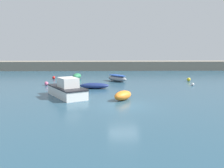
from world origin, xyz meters
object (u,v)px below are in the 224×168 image
object	(u,v)px
mooring_buoy_red	(54,78)
mooring_buoy_white	(193,84)
fishing_dinghy_green	(77,76)
rowboat_with_red_cover	(117,78)
mooring_buoy_yellow	(189,79)
mooring_buoy_pink	(46,84)
motorboat_with_cabin	(67,90)
open_tender_yellow	(94,86)
dinghy_near_pier	(123,95)

from	to	relation	value
mooring_buoy_red	mooring_buoy_white	size ratio (longest dim) A/B	1.25
fishing_dinghy_green	mooring_buoy_white	xyz separation A→B (m)	(15.39, -7.30, -0.24)
mooring_buoy_red	mooring_buoy_white	bearing A→B (deg)	-20.28
rowboat_with_red_cover	mooring_buoy_yellow	size ratio (longest dim) A/B	6.92
mooring_buoy_red	mooring_buoy_pink	size ratio (longest dim) A/B	0.92
fishing_dinghy_green	motorboat_with_cabin	world-z (taller)	motorboat_with_cabin
open_tender_yellow	mooring_buoy_yellow	xyz separation A→B (m)	(13.18, 5.86, -0.07)
mooring_buoy_yellow	mooring_buoy_white	world-z (taller)	mooring_buoy_yellow
fishing_dinghy_green	open_tender_yellow	size ratio (longest dim) A/B	0.69
mooring_buoy_yellow	rowboat_with_red_cover	bearing A→B (deg)	178.87
open_tender_yellow	mooring_buoy_white	bearing A→B (deg)	12.40
dinghy_near_pier	mooring_buoy_yellow	xyz separation A→B (m)	(10.27, 12.47, -0.17)
mooring_buoy_red	fishing_dinghy_green	bearing A→B (deg)	5.31
dinghy_near_pier	rowboat_with_red_cover	world-z (taller)	rowboat_with_red_cover
open_tender_yellow	mooring_buoy_yellow	distance (m)	14.42
dinghy_near_pier	mooring_buoy_white	distance (m)	12.58
fishing_dinghy_green	motorboat_with_cabin	size ratio (longest dim) A/B	0.41
fishing_dinghy_green	open_tender_yellow	xyz separation A→B (m)	(3.08, -9.03, -0.09)
mooring_buoy_white	mooring_buoy_pink	distance (m)	18.54
dinghy_near_pier	mooring_buoy_white	size ratio (longest dim) A/B	6.69
dinghy_near_pier	rowboat_with_red_cover	size ratio (longest dim) A/B	0.69
mooring_buoy_yellow	mooring_buoy_white	distance (m)	4.22
mooring_buoy_yellow	fishing_dinghy_green	bearing A→B (deg)	168.97
rowboat_with_red_cover	mooring_buoy_yellow	distance (m)	10.21
open_tender_yellow	dinghy_near_pier	bearing A→B (deg)	-61.88
rowboat_with_red_cover	mooring_buoy_yellow	world-z (taller)	rowboat_with_red_cover
motorboat_with_cabin	mooring_buoy_white	world-z (taller)	motorboat_with_cabin
rowboat_with_red_cover	mooring_buoy_yellow	bearing A→B (deg)	-130.51
motorboat_with_cabin	mooring_buoy_red	distance (m)	14.28
open_tender_yellow	mooring_buoy_pink	xyz separation A→B (m)	(-6.21, 2.46, -0.08)
motorboat_with_cabin	open_tender_yellow	distance (m)	5.54
motorboat_with_cabin	rowboat_with_red_cover	xyz separation A→B (m)	(5.43, 11.02, -0.21)
mooring_buoy_red	open_tender_yellow	bearing A→B (deg)	-53.04
mooring_buoy_red	mooring_buoy_yellow	distance (m)	19.94
mooring_buoy_pink	mooring_buoy_white	bearing A→B (deg)	-2.23
fishing_dinghy_green	mooring_buoy_pink	distance (m)	7.29
rowboat_with_red_cover	open_tender_yellow	world-z (taller)	rowboat_with_red_cover
open_tender_yellow	mooring_buoy_red	xyz separation A→B (m)	(-6.55, 8.71, -0.10)
motorboat_with_cabin	open_tender_yellow	bearing A→B (deg)	-55.82
fishing_dinghy_green	dinghy_near_pier	xyz separation A→B (m)	(5.98, -15.64, 0.01)
fishing_dinghy_green	mooring_buoy_white	size ratio (longest dim) A/B	6.64
dinghy_near_pier	rowboat_with_red_cover	xyz separation A→B (m)	(0.07, 12.67, 0.05)
dinghy_near_pier	mooring_buoy_pink	bearing A→B (deg)	-97.38
mooring_buoy_yellow	mooring_buoy_pink	distance (m)	19.69
mooring_buoy_pink	dinghy_near_pier	bearing A→B (deg)	-44.83
fishing_dinghy_green	mooring_buoy_pink	xyz separation A→B (m)	(-3.14, -6.57, -0.17)
dinghy_near_pier	fishing_dinghy_green	bearing A→B (deg)	-121.62
fishing_dinghy_green	rowboat_with_red_cover	size ratio (longest dim) A/B	0.68
open_tender_yellow	rowboat_with_red_cover	bearing A→B (deg)	68.22
fishing_dinghy_green	mooring_buoy_yellow	distance (m)	16.56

